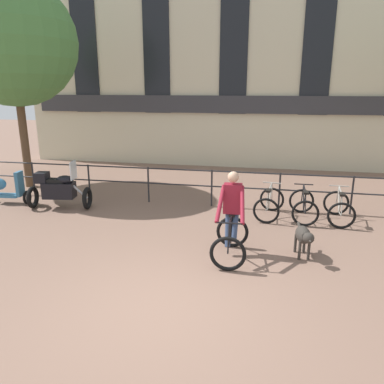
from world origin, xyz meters
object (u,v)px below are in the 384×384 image
(cyclist_with_bike, at_px, (231,220))
(parked_scooter, at_px, (5,188))
(parked_bicycle_near_lamp, at_px, (269,204))
(parked_bicycle_mid_left, at_px, (303,206))
(dog, at_px, (304,236))
(parked_bicycle_mid_right, at_px, (339,208))
(parked_motorcycle, at_px, (59,189))

(cyclist_with_bike, xyz_separation_m, parked_scooter, (-6.78, 2.21, -0.30))
(parked_bicycle_near_lamp, bearing_deg, parked_bicycle_mid_left, -172.09)
(dog, xyz_separation_m, parked_bicycle_mid_right, (1.05, 2.33, -0.10))
(dog, bearing_deg, parked_motorcycle, 153.90)
(dog, xyz_separation_m, parked_scooter, (-8.20, 2.03, 0.00))
(dog, distance_m, parked_bicycle_mid_left, 2.34)
(parked_bicycle_mid_left, xyz_separation_m, parked_bicycle_mid_right, (0.86, 0.00, 0.00))
(dog, relative_size, parked_bicycle_mid_right, 0.86)
(parked_bicycle_mid_right, bearing_deg, parked_scooter, 4.38)
(cyclist_with_bike, height_order, parked_motorcycle, cyclist_with_bike)
(parked_motorcycle, bearing_deg, cyclist_with_bike, -121.33)
(parked_bicycle_near_lamp, xyz_separation_m, parked_scooter, (-7.53, -0.29, 0.10))
(cyclist_with_bike, distance_m, parked_motorcycle, 5.41)
(parked_motorcycle, bearing_deg, dog, -115.22)
(parked_bicycle_near_lamp, distance_m, parked_scooter, 7.54)
(dog, distance_m, parked_motorcycle, 6.69)
(dog, bearing_deg, parked_bicycle_mid_left, 75.83)
(cyclist_with_bike, xyz_separation_m, dog, (1.42, 0.18, -0.31))
(parked_bicycle_near_lamp, relative_size, parked_bicycle_mid_left, 1.07)
(cyclist_with_bike, bearing_deg, parked_bicycle_near_lamp, 72.31)
(cyclist_with_bike, height_order, parked_bicycle_mid_left, cyclist_with_bike)
(parked_bicycle_mid_left, bearing_deg, cyclist_with_bike, 56.76)
(parked_motorcycle, bearing_deg, parked_scooter, 77.22)
(parked_motorcycle, bearing_deg, parked_bicycle_mid_right, -95.46)
(parked_motorcycle, relative_size, parked_bicycle_mid_left, 1.57)
(parked_bicycle_near_lamp, height_order, parked_bicycle_mid_left, same)
(dog, height_order, parked_bicycle_mid_left, parked_bicycle_mid_left)
(parked_bicycle_mid_left, height_order, parked_scooter, parked_scooter)
(cyclist_with_bike, bearing_deg, dog, 6.13)
(parked_scooter, bearing_deg, parked_bicycle_mid_left, -93.14)
(parked_bicycle_mid_right, relative_size, parked_scooter, 0.87)
(parked_bicycle_near_lamp, xyz_separation_m, parked_bicycle_mid_right, (1.72, -0.00, -0.00))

